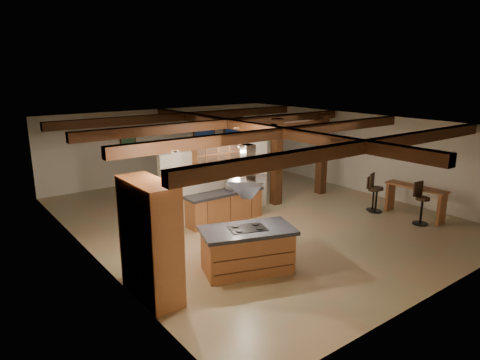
# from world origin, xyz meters

# --- Properties ---
(ground) EXTENTS (12.00, 12.00, 0.00)m
(ground) POSITION_xyz_m (0.00, 0.00, 0.00)
(ground) COLOR tan
(ground) RESTS_ON ground
(room_walls) EXTENTS (12.00, 12.00, 12.00)m
(room_walls) POSITION_xyz_m (0.00, 0.00, 1.78)
(room_walls) COLOR silver
(room_walls) RESTS_ON ground
(ceiling_beams) EXTENTS (10.00, 12.00, 0.28)m
(ceiling_beams) POSITION_xyz_m (0.00, 0.00, 2.76)
(ceiling_beams) COLOR #3B210E
(ceiling_beams) RESTS_ON room_walls
(timber_posts) EXTENTS (2.50, 0.30, 2.90)m
(timber_posts) POSITION_xyz_m (2.50, 0.50, 1.76)
(timber_posts) COLOR #3B210E
(timber_posts) RESTS_ON ground
(partition_wall) EXTENTS (3.80, 0.18, 2.20)m
(partition_wall) POSITION_xyz_m (-1.00, 0.50, 1.10)
(partition_wall) COLOR silver
(partition_wall) RESTS_ON ground
(pantry_cabinet) EXTENTS (0.67, 1.60, 2.40)m
(pantry_cabinet) POSITION_xyz_m (-4.67, -2.60, 1.20)
(pantry_cabinet) COLOR #A55C35
(pantry_cabinet) RESTS_ON ground
(back_counter) EXTENTS (2.50, 0.66, 0.94)m
(back_counter) POSITION_xyz_m (-1.00, 0.11, 0.48)
(back_counter) COLOR #A55C35
(back_counter) RESTS_ON ground
(upper_display_cabinet) EXTENTS (1.80, 0.36, 0.95)m
(upper_display_cabinet) POSITION_xyz_m (-1.00, 0.31, 1.85)
(upper_display_cabinet) COLOR #A55C35
(upper_display_cabinet) RESTS_ON partition_wall
(range_hood) EXTENTS (1.10, 1.10, 1.40)m
(range_hood) POSITION_xyz_m (-2.46, -2.87, 1.78)
(range_hood) COLOR silver
(range_hood) RESTS_ON room_walls
(back_windows) EXTENTS (2.70, 0.07, 1.70)m
(back_windows) POSITION_xyz_m (2.80, 5.93, 1.50)
(back_windows) COLOR #3B210E
(back_windows) RESTS_ON room_walls
(framed_art) EXTENTS (0.65, 0.05, 0.85)m
(framed_art) POSITION_xyz_m (-1.50, 5.94, 1.70)
(framed_art) COLOR #3B210E
(framed_art) RESTS_ON room_walls
(recessed_cans) EXTENTS (3.16, 2.46, 0.03)m
(recessed_cans) POSITION_xyz_m (-2.53, -1.93, 2.87)
(recessed_cans) COLOR silver
(recessed_cans) RESTS_ON room_walls
(kitchen_island) EXTENTS (2.31, 1.72, 1.03)m
(kitchen_island) POSITION_xyz_m (-2.46, -2.87, 0.52)
(kitchen_island) COLOR #A55C35
(kitchen_island) RESTS_ON ground
(dining_table) EXTENTS (1.93, 1.19, 0.65)m
(dining_table) POSITION_xyz_m (0.17, 3.23, 0.32)
(dining_table) COLOR #402310
(dining_table) RESTS_ON ground
(sofa) EXTENTS (2.15, 1.12, 0.60)m
(sofa) POSITION_xyz_m (2.98, 5.10, 0.30)
(sofa) COLOR black
(sofa) RESTS_ON ground
(microwave) EXTENTS (0.48, 0.35, 0.25)m
(microwave) POSITION_xyz_m (-0.65, 0.11, 1.06)
(microwave) COLOR silver
(microwave) RESTS_ON back_counter
(bar_counter) EXTENTS (0.54, 1.89, 0.98)m
(bar_counter) POSITION_xyz_m (3.92, -3.09, 0.66)
(bar_counter) COLOR #A55C35
(bar_counter) RESTS_ON ground
(side_table) EXTENTS (0.60, 0.60, 0.59)m
(side_table) POSITION_xyz_m (4.29, 5.10, 0.29)
(side_table) COLOR #3B210E
(side_table) RESTS_ON ground
(table_lamp) EXTENTS (0.26, 0.26, 0.30)m
(table_lamp) POSITION_xyz_m (4.29, 5.10, 0.80)
(table_lamp) COLOR black
(table_lamp) RESTS_ON side_table
(bar_stool_a) EXTENTS (0.44, 0.45, 1.26)m
(bar_stool_a) POSITION_xyz_m (3.48, -3.53, 0.64)
(bar_stool_a) COLOR black
(bar_stool_a) RESTS_ON ground
(bar_stool_b) EXTENTS (0.45, 0.47, 1.24)m
(bar_stool_b) POSITION_xyz_m (3.38, -2.03, 0.63)
(bar_stool_b) COLOR black
(bar_stool_b) RESTS_ON ground
(bar_stool_c) EXTENTS (0.39, 0.40, 1.10)m
(bar_stool_c) POSITION_xyz_m (3.43, -1.88, 0.56)
(bar_stool_c) COLOR black
(bar_stool_c) RESTS_ON ground
(dining_chairs) EXTENTS (2.42, 2.42, 1.21)m
(dining_chairs) POSITION_xyz_m (0.17, 3.23, 0.61)
(dining_chairs) COLOR #3B210E
(dining_chairs) RESTS_ON ground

